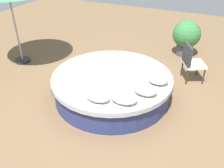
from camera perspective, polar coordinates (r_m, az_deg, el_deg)
The scene contains 8 objects.
ground_plane at distance 5.66m, azimuth 0.00°, elevation -2.90°, with size 16.00×16.00×0.00m, color brown.
round_bed at distance 5.50m, azimuth 0.00°, elevation -0.43°, with size 2.71×2.71×0.56m.
throw_pillow_0 at distance 4.53m, azimuth -3.48°, elevation -3.02°, with size 0.49×0.31×0.16m, color beige.
throw_pillow_1 at distance 4.48m, azimuth 2.83°, elevation -3.27°, with size 0.52×0.37×0.18m, color beige.
throw_pillow_2 at distance 4.73m, azimuth 7.91°, elevation -1.48°, with size 0.46×0.33×0.18m, color beige.
throw_pillow_3 at distance 5.10m, azimuth 10.89°, elevation 1.10°, with size 0.42×0.32×0.21m, color beige.
patio_chair at distance 6.34m, azimuth 18.24°, elevation 5.36°, with size 0.68×0.69×0.98m.
planter at distance 7.77m, azimuth 17.25°, elevation 10.84°, with size 0.84×0.84×1.09m.
Camera 1 is at (-1.95, 4.21, 3.24)m, focal length 38.50 mm.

